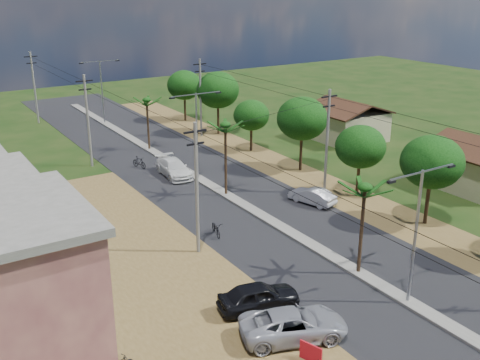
% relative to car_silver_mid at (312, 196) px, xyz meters
% --- Properties ---
extents(ground, '(160.00, 160.00, 0.00)m').
position_rel_car_silver_mid_xyz_m(ground, '(-5.00, -14.62, -0.66)').
color(ground, black).
rests_on(ground, ground).
extents(road, '(12.00, 110.00, 0.04)m').
position_rel_car_silver_mid_xyz_m(road, '(-5.00, 0.38, -0.64)').
color(road, black).
rests_on(road, ground).
extents(median, '(1.00, 90.00, 0.18)m').
position_rel_car_silver_mid_xyz_m(median, '(-5.00, 3.38, -0.57)').
color(median, '#605E56').
rests_on(median, ground).
extents(dirt_lot_west, '(18.00, 46.00, 0.04)m').
position_rel_car_silver_mid_xyz_m(dirt_lot_west, '(-20.00, -6.62, -0.64)').
color(dirt_lot_west, brown).
rests_on(dirt_lot_west, ground).
extents(dirt_shoulder_east, '(5.00, 90.00, 0.03)m').
position_rel_car_silver_mid_xyz_m(dirt_shoulder_east, '(3.50, 0.38, -0.65)').
color(dirt_shoulder_east, brown).
rests_on(dirt_shoulder_east, ground).
extents(house_east_near, '(7.60, 7.50, 4.60)m').
position_rel_car_silver_mid_xyz_m(house_east_near, '(15.00, -4.62, 1.73)').
color(house_east_near, tan).
rests_on(house_east_near, ground).
extents(house_east_far, '(7.60, 7.50, 4.60)m').
position_rel_car_silver_mid_xyz_m(house_east_far, '(16.00, 13.38, 1.73)').
color(house_east_far, tan).
rests_on(house_east_far, ground).
extents(tree_east_c, '(4.60, 4.60, 6.83)m').
position_rel_car_silver_mid_xyz_m(tree_east_c, '(4.70, -7.62, 4.20)').
color(tree_east_c, black).
rests_on(tree_east_c, ground).
extents(tree_east_d, '(4.20, 4.20, 6.13)m').
position_rel_car_silver_mid_xyz_m(tree_east_d, '(4.40, -0.62, 3.68)').
color(tree_east_d, black).
rests_on(tree_east_d, ground).
extents(tree_east_e, '(4.80, 4.80, 7.14)m').
position_rel_car_silver_mid_xyz_m(tree_east_e, '(4.60, 7.38, 4.43)').
color(tree_east_e, black).
rests_on(tree_east_e, ground).
extents(tree_east_f, '(3.80, 3.80, 5.52)m').
position_rel_car_silver_mid_xyz_m(tree_east_f, '(4.20, 15.38, 3.23)').
color(tree_east_f, black).
rests_on(tree_east_f, ground).
extents(tree_east_g, '(5.00, 5.00, 7.38)m').
position_rel_car_silver_mid_xyz_m(tree_east_g, '(4.80, 23.38, 4.58)').
color(tree_east_g, black).
rests_on(tree_east_g, ground).
extents(tree_east_h, '(4.40, 4.40, 6.52)m').
position_rel_car_silver_mid_xyz_m(tree_east_h, '(4.50, 31.38, 3.98)').
color(tree_east_h, black).
rests_on(tree_east_h, ground).
extents(palm_median_near, '(2.00, 2.00, 6.15)m').
position_rel_car_silver_mid_xyz_m(palm_median_near, '(-5.00, -10.62, 4.87)').
color(palm_median_near, black).
rests_on(palm_median_near, ground).
extents(palm_median_mid, '(2.00, 2.00, 6.55)m').
position_rel_car_silver_mid_xyz_m(palm_median_mid, '(-5.00, 5.38, 5.24)').
color(palm_median_mid, black).
rests_on(palm_median_mid, ground).
extents(palm_median_far, '(2.00, 2.00, 5.85)m').
position_rel_car_silver_mid_xyz_m(palm_median_far, '(-5.00, 21.38, 4.60)').
color(palm_median_far, black).
rests_on(palm_median_far, ground).
extents(streetlight_near, '(5.10, 0.18, 8.00)m').
position_rel_car_silver_mid_xyz_m(streetlight_near, '(-5.00, -14.62, 4.12)').
color(streetlight_near, gray).
rests_on(streetlight_near, ground).
extents(streetlight_mid, '(5.10, 0.18, 8.00)m').
position_rel_car_silver_mid_xyz_m(streetlight_mid, '(-5.00, 10.38, 4.12)').
color(streetlight_mid, gray).
rests_on(streetlight_mid, ground).
extents(streetlight_far, '(5.10, 0.18, 8.00)m').
position_rel_car_silver_mid_xyz_m(streetlight_far, '(-5.00, 35.38, 4.12)').
color(streetlight_far, gray).
rests_on(streetlight_far, ground).
extents(utility_pole_w_b, '(1.60, 0.24, 9.00)m').
position_rel_car_silver_mid_xyz_m(utility_pole_w_b, '(-12.00, -2.62, 4.09)').
color(utility_pole_w_b, '#605E56').
rests_on(utility_pole_w_b, ground).
extents(utility_pole_w_c, '(1.60, 0.24, 9.00)m').
position_rel_car_silver_mid_xyz_m(utility_pole_w_c, '(-12.00, 19.38, 4.09)').
color(utility_pole_w_c, '#605E56').
rests_on(utility_pole_w_c, ground).
extents(utility_pole_w_d, '(1.60, 0.24, 9.00)m').
position_rel_car_silver_mid_xyz_m(utility_pole_w_d, '(-12.00, 40.38, 4.09)').
color(utility_pole_w_d, '#605E56').
rests_on(utility_pole_w_d, ground).
extents(utility_pole_e_b, '(1.60, 0.24, 9.00)m').
position_rel_car_silver_mid_xyz_m(utility_pole_e_b, '(2.50, 1.38, 4.09)').
color(utility_pole_e_b, '#605E56').
rests_on(utility_pole_e_b, ground).
extents(utility_pole_e_c, '(1.60, 0.24, 9.00)m').
position_rel_car_silver_mid_xyz_m(utility_pole_e_c, '(2.50, 23.38, 4.09)').
color(utility_pole_e_c, '#605E56').
rests_on(utility_pole_e_c, ground).
extents(car_silver_mid, '(2.43, 4.25, 1.32)m').
position_rel_car_silver_mid_xyz_m(car_silver_mid, '(0.00, 0.00, 0.00)').
color(car_silver_mid, '#A4A6AD').
rests_on(car_silver_mid, ground).
extents(car_white_far, '(2.56, 5.45, 1.54)m').
position_rel_car_silver_mid_xyz_m(car_white_far, '(-6.50, 12.29, 0.11)').
color(car_white_far, silver).
rests_on(car_white_far, ground).
extents(car_parked_silver, '(6.10, 4.34, 1.54)m').
position_rel_car_silver_mid_xyz_m(car_parked_silver, '(-12.50, -13.75, 0.11)').
color(car_parked_silver, '#A4A6AD').
rests_on(car_parked_silver, ground).
extents(car_parked_dark, '(4.87, 2.70, 1.57)m').
position_rel_car_silver_mid_xyz_m(car_parked_dark, '(-12.50, -10.58, 0.12)').
color(car_parked_dark, black).
rests_on(car_parked_dark, ground).
extents(moto_rider_west_a, '(1.15, 2.06, 1.03)m').
position_rel_car_silver_mid_xyz_m(moto_rider_west_a, '(-9.66, -0.97, -0.15)').
color(moto_rider_west_a, black).
rests_on(moto_rider_west_a, ground).
extents(moto_rider_west_b, '(1.06, 1.95, 1.13)m').
position_rel_car_silver_mid_xyz_m(moto_rider_west_b, '(-8.31, 16.25, -0.10)').
color(moto_rider_west_b, black).
rests_on(moto_rider_west_b, ground).
extents(roadside_sign, '(0.46, 1.19, 1.02)m').
position_rel_car_silver_mid_xyz_m(roadside_sign, '(-13.00, -15.74, -0.16)').
color(roadside_sign, '#B3101C').
rests_on(roadside_sign, ground).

